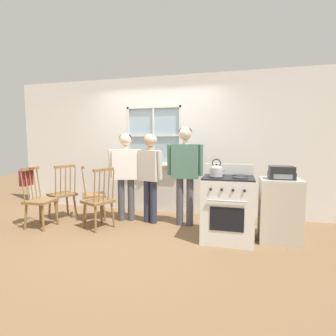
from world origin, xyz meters
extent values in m
plane|color=brown|center=(0.00, 0.00, 0.00)|extent=(16.00, 16.00, 0.00)
cube|color=white|center=(-1.95, 1.40, 1.35)|extent=(2.50, 0.06, 2.70)
cube|color=white|center=(1.82, 1.40, 1.35)|extent=(2.76, 0.06, 2.70)
cube|color=white|center=(-0.13, 1.40, 0.48)|extent=(1.14, 0.06, 0.97)
cube|color=white|center=(-0.13, 1.40, 2.41)|extent=(1.14, 0.06, 0.57)
cube|color=silver|center=(-0.13, 1.32, 0.95)|extent=(1.20, 0.10, 0.03)
cube|color=#9EB7C6|center=(-0.13, 1.41, 1.55)|extent=(1.08, 0.01, 1.10)
cube|color=silver|center=(-0.13, 1.38, 1.55)|extent=(0.04, 0.02, 1.16)
cube|color=silver|center=(-0.13, 1.38, 1.55)|extent=(1.14, 0.02, 0.04)
cube|color=silver|center=(-0.68, 1.38, 1.55)|extent=(0.04, 0.03, 1.16)
cube|color=silver|center=(0.42, 1.38, 1.55)|extent=(0.04, 0.03, 1.16)
cube|color=silver|center=(-0.13, 1.38, 2.11)|extent=(1.14, 0.03, 0.04)
cube|color=silver|center=(-0.13, 1.38, 0.99)|extent=(1.14, 0.03, 0.04)
cube|color=olive|center=(-1.62, -0.10, 0.44)|extent=(0.42, 0.44, 0.04)
cylinder|color=olive|center=(-1.45, -0.26, 0.21)|extent=(0.07, 0.07, 0.43)
cylinder|color=olive|center=(-1.47, 0.08, 0.21)|extent=(0.07, 0.07, 0.43)
cylinder|color=olive|center=(-1.77, -0.27, 0.21)|extent=(0.07, 0.07, 0.43)
cylinder|color=olive|center=(-1.78, 0.07, 0.21)|extent=(0.07, 0.07, 0.43)
cylinder|color=olive|center=(-1.78, -0.28, 0.70)|extent=(0.07, 0.02, 0.52)
cylinder|color=olive|center=(-1.78, -0.19, 0.70)|extent=(0.07, 0.02, 0.52)
cylinder|color=olive|center=(-1.79, -0.10, 0.70)|extent=(0.07, 0.02, 0.52)
cylinder|color=olive|center=(-1.79, -0.01, 0.70)|extent=(0.07, 0.02, 0.52)
cylinder|color=olive|center=(-1.80, 0.08, 0.70)|extent=(0.07, 0.02, 0.52)
cube|color=olive|center=(-1.79, -0.10, 0.98)|extent=(0.05, 0.38, 0.04)
cube|color=olive|center=(-0.69, 0.12, 0.44)|extent=(0.54, 0.55, 0.04)
cylinder|color=olive|center=(-0.76, 0.35, 0.21)|extent=(0.06, 0.09, 0.43)
cylinder|color=olive|center=(-0.90, 0.04, 0.21)|extent=(0.09, 0.06, 0.43)
cylinder|color=olive|center=(-0.47, 0.21, 0.21)|extent=(0.09, 0.06, 0.43)
cylinder|color=olive|center=(-0.61, -0.10, 0.21)|extent=(0.06, 0.09, 0.43)
cylinder|color=olive|center=(-0.46, 0.21, 0.70)|extent=(0.07, 0.05, 0.52)
cylinder|color=olive|center=(-0.49, 0.13, 0.70)|extent=(0.07, 0.05, 0.52)
cylinder|color=olive|center=(-0.53, 0.05, 0.70)|extent=(0.07, 0.05, 0.52)
cylinder|color=olive|center=(-0.57, -0.03, 0.70)|extent=(0.07, 0.05, 0.52)
cylinder|color=olive|center=(-0.61, -0.11, 0.70)|extent=(0.07, 0.05, 0.52)
cube|color=olive|center=(-0.53, 0.05, 0.98)|extent=(0.20, 0.36, 0.04)
cube|color=olive|center=(-1.63, 0.46, 0.44)|extent=(0.55, 0.56, 0.04)
cylinder|color=olive|center=(-1.69, 0.69, 0.21)|extent=(0.06, 0.09, 0.43)
cylinder|color=olive|center=(-1.85, 0.39, 0.21)|extent=(0.09, 0.06, 0.43)
cylinder|color=olive|center=(-1.41, 0.53, 0.21)|extent=(0.09, 0.06, 0.43)
cylinder|color=olive|center=(-1.57, 0.24, 0.21)|extent=(0.06, 0.09, 0.43)
cylinder|color=olive|center=(-1.39, 0.54, 0.70)|extent=(0.07, 0.05, 0.52)
cylinder|color=olive|center=(-1.44, 0.46, 0.70)|extent=(0.07, 0.05, 0.52)
cylinder|color=olive|center=(-1.48, 0.38, 0.70)|extent=(0.07, 0.05, 0.52)
cylinder|color=olive|center=(-1.52, 0.30, 0.70)|extent=(0.07, 0.05, 0.52)
cylinder|color=olive|center=(-1.57, 0.22, 0.70)|extent=(0.07, 0.05, 0.52)
cube|color=olive|center=(-1.48, 0.38, 0.98)|extent=(0.22, 0.35, 0.04)
cube|color=olive|center=(-1.02, 0.56, 0.44)|extent=(0.57, 0.57, 0.04)
cylinder|color=olive|center=(-0.79, 0.50, 0.21)|extent=(0.09, 0.06, 0.43)
cylinder|color=olive|center=(-0.98, 0.79, 0.21)|extent=(0.06, 0.09, 0.43)
cylinder|color=olive|center=(-1.06, 0.33, 0.21)|extent=(0.06, 0.09, 0.43)
cylinder|color=olive|center=(-1.25, 0.61, 0.21)|extent=(0.09, 0.06, 0.43)
cylinder|color=olive|center=(-1.06, 0.31, 0.70)|extent=(0.07, 0.05, 0.52)
cylinder|color=olive|center=(-1.11, 0.39, 0.70)|extent=(0.07, 0.05, 0.52)
cylinder|color=olive|center=(-1.16, 0.46, 0.70)|extent=(0.07, 0.05, 0.52)
cylinder|color=olive|center=(-1.21, 0.54, 0.70)|extent=(0.07, 0.05, 0.52)
cylinder|color=olive|center=(-1.26, 0.61, 0.70)|extent=(0.07, 0.05, 0.52)
cube|color=olive|center=(-1.16, 0.46, 0.98)|extent=(0.24, 0.34, 0.04)
cylinder|color=#4C4C51|center=(-0.49, 0.60, 0.38)|extent=(0.12, 0.12, 0.75)
cylinder|color=#4C4C51|center=(-0.33, 0.65, 0.38)|extent=(0.12, 0.12, 0.75)
cube|color=white|center=(-0.41, 0.62, 1.02)|extent=(0.50, 0.34, 0.53)
cylinder|color=white|center=(-0.66, 0.53, 1.04)|extent=(0.11, 0.13, 0.49)
cylinder|color=white|center=(-0.15, 0.68, 1.04)|extent=(0.11, 0.13, 0.49)
cylinder|color=beige|center=(-0.41, 0.62, 1.32)|extent=(0.10, 0.10, 0.06)
sphere|color=beige|center=(-0.41, 0.62, 1.46)|extent=(0.22, 0.22, 0.22)
ellipsoid|color=black|center=(-0.41, 0.64, 1.48)|extent=(0.22, 0.22, 0.18)
cylinder|color=#2D3347|center=(-0.02, 0.64, 0.37)|extent=(0.12, 0.12, 0.75)
cylinder|color=#2D3347|center=(0.12, 0.60, 0.37)|extent=(0.12, 0.12, 0.75)
cube|color=beige|center=(0.05, 0.62, 1.01)|extent=(0.41, 0.31, 0.52)
cylinder|color=beige|center=(-0.16, 0.66, 1.03)|extent=(0.11, 0.13, 0.49)
cylinder|color=beige|center=(0.25, 0.53, 1.03)|extent=(0.11, 0.13, 0.49)
cylinder|color=tan|center=(0.05, 0.62, 1.30)|extent=(0.10, 0.10, 0.06)
sphere|color=tan|center=(0.05, 0.62, 1.44)|extent=(0.22, 0.22, 0.22)
ellipsoid|color=silver|center=(0.05, 0.63, 1.46)|extent=(0.22, 0.22, 0.18)
cylinder|color=#4C4C51|center=(0.58, 0.62, 0.41)|extent=(0.12, 0.12, 0.81)
cylinder|color=#4C4C51|center=(0.75, 0.63, 0.41)|extent=(0.12, 0.12, 0.81)
cube|color=#4C7560|center=(0.67, 0.62, 1.09)|extent=(0.47, 0.25, 0.57)
cylinder|color=#4C7560|center=(0.41, 0.58, 1.12)|extent=(0.09, 0.12, 0.53)
cylinder|color=#4C7560|center=(0.93, 0.63, 1.12)|extent=(0.09, 0.12, 0.53)
cylinder|color=beige|center=(0.67, 0.62, 1.41)|extent=(0.10, 0.10, 0.07)
sphere|color=beige|center=(0.67, 0.62, 1.56)|extent=(0.22, 0.22, 0.22)
ellipsoid|color=#332319|center=(0.66, 0.64, 1.58)|extent=(0.22, 0.22, 0.18)
cube|color=white|center=(1.39, 0.13, 0.45)|extent=(0.72, 0.64, 0.90)
cube|color=black|center=(1.39, 0.13, 0.91)|extent=(0.71, 0.61, 0.02)
cylinder|color=#2D2D30|center=(1.23, 0.00, 0.93)|extent=(0.20, 0.20, 0.02)
cylinder|color=#2D2D30|center=(1.56, 0.00, 0.93)|extent=(0.20, 0.20, 0.02)
cylinder|color=#2D2D30|center=(1.23, 0.25, 0.93)|extent=(0.20, 0.20, 0.02)
cylinder|color=#2D2D30|center=(1.56, 0.25, 0.93)|extent=(0.20, 0.20, 0.02)
cube|color=white|center=(1.39, 0.42, 1.00)|extent=(0.72, 0.06, 0.16)
cube|color=black|center=(1.39, -0.20, 0.40)|extent=(0.45, 0.01, 0.32)
cylinder|color=silver|center=(1.39, -0.22, 0.65)|extent=(0.50, 0.02, 0.02)
cylinder|color=#232326|center=(1.18, -0.21, 0.79)|extent=(0.04, 0.02, 0.04)
cylinder|color=#232326|center=(1.32, -0.21, 0.79)|extent=(0.04, 0.02, 0.04)
cylinder|color=#232326|center=(1.47, -0.21, 0.79)|extent=(0.04, 0.02, 0.04)
cylinder|color=#232326|center=(1.61, -0.21, 0.79)|extent=(0.04, 0.02, 0.04)
cylinder|color=#B7B7BC|center=(1.23, 0.00, 1.00)|extent=(0.17, 0.17, 0.12)
ellipsoid|color=#B7B7BC|center=(1.23, 0.00, 1.06)|extent=(0.16, 0.16, 0.07)
sphere|color=black|center=(1.23, 0.00, 1.10)|extent=(0.03, 0.03, 0.03)
cylinder|color=#B7B7BC|center=(1.31, 0.00, 1.02)|extent=(0.08, 0.03, 0.07)
torus|color=black|center=(1.23, 0.00, 1.12)|extent=(0.12, 0.01, 0.12)
cylinder|color=beige|center=(-0.24, 1.31, 1.01)|extent=(0.14, 0.14, 0.09)
cylinder|color=#33261C|center=(-0.24, 1.31, 1.05)|extent=(0.13, 0.13, 0.01)
cone|color=#286033|center=(-0.22, 1.32, 1.17)|extent=(0.07, 0.05, 0.24)
cone|color=#286033|center=(-0.23, 1.33, 1.11)|extent=(0.04, 0.06, 0.11)
cone|color=#286033|center=(-0.25, 1.32, 1.16)|extent=(0.09, 0.07, 0.22)
cone|color=#286033|center=(-0.26, 1.30, 1.15)|extent=(0.06, 0.05, 0.20)
cone|color=#286033|center=(-0.24, 1.29, 1.11)|extent=(0.04, 0.06, 0.12)
cone|color=#286033|center=(-0.22, 1.30, 1.18)|extent=(0.10, 0.08, 0.25)
cube|color=maroon|center=(-1.88, -0.11, 0.82)|extent=(0.10, 0.22, 0.26)
torus|color=maroon|center=(-1.80, -0.10, 0.99)|extent=(0.13, 0.13, 0.01)
cube|color=beige|center=(2.11, 0.27, 0.43)|extent=(0.55, 0.50, 0.87)
cube|color=beige|center=(2.11, 0.27, 0.89)|extent=(0.55, 0.50, 0.03)
cube|color=#232326|center=(2.11, 0.25, 0.95)|extent=(0.34, 0.28, 0.10)
cube|color=#232326|center=(2.11, 0.25, 1.04)|extent=(0.32, 0.27, 0.08)
cube|color=gray|center=(2.11, 0.11, 0.95)|extent=(0.24, 0.01, 0.06)
camera|label=1|loc=(1.51, -3.67, 1.42)|focal=28.00mm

